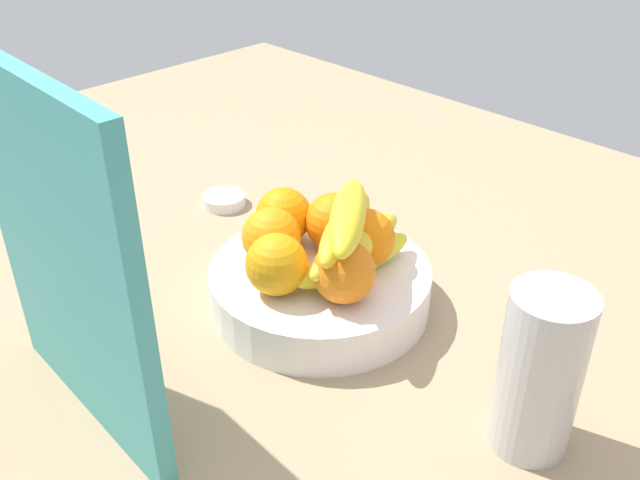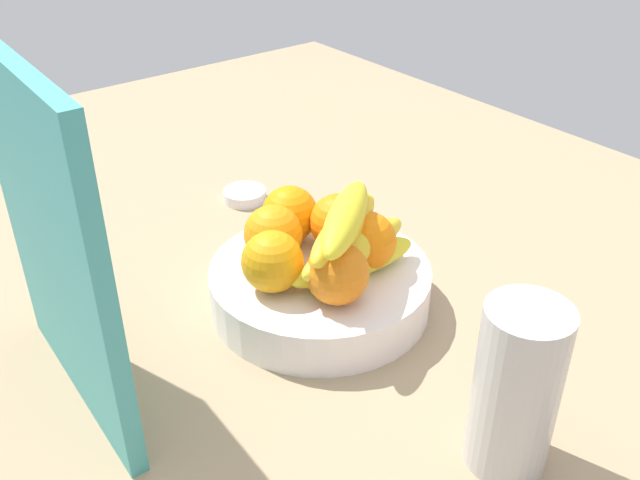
{
  "view_description": "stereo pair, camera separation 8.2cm",
  "coord_description": "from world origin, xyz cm",
  "px_view_note": "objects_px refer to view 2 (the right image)",
  "views": [
    {
      "loc": [
        -54.44,
        51.79,
        53.35
      ],
      "look_at": [
        -3.42,
        1.34,
        9.49
      ],
      "focal_mm": 39.77,
      "sensor_mm": 36.0,
      "label": 1
    },
    {
      "loc": [
        -59.88,
        45.63,
        53.35
      ],
      "look_at": [
        -3.42,
        1.34,
        9.49
      ],
      "focal_mm": 39.77,
      "sensor_mm": 36.0,
      "label": 2
    }
  ],
  "objects_px": {
    "fruit_bowl": "(320,286)",
    "orange_back_right": "(338,222)",
    "orange_top_stack": "(292,213)",
    "orange_center": "(337,273)",
    "orange_back_left": "(367,241)",
    "thermos_tumbler": "(516,389)",
    "orange_front_left": "(273,234)",
    "jar_lid": "(245,195)",
    "orange_front_right": "(272,262)",
    "cutting_board": "(56,249)",
    "banana_bunch": "(349,239)"
  },
  "relations": [
    {
      "from": "orange_back_left",
      "to": "orange_top_stack",
      "type": "height_order",
      "value": "same"
    },
    {
      "from": "orange_top_stack",
      "to": "orange_center",
      "type": "bearing_deg",
      "value": 163.71
    },
    {
      "from": "orange_center",
      "to": "thermos_tumbler",
      "type": "xyz_separation_m",
      "value": [
        -0.24,
        -0.01,
        -0.0
      ]
    },
    {
      "from": "orange_center",
      "to": "jar_lid",
      "type": "xyz_separation_m",
      "value": [
        0.35,
        -0.1,
        -0.08
      ]
    },
    {
      "from": "orange_front_left",
      "to": "jar_lid",
      "type": "bearing_deg",
      "value": -24.43
    },
    {
      "from": "thermos_tumbler",
      "to": "orange_front_right",
      "type": "bearing_deg",
      "value": 10.5
    },
    {
      "from": "orange_front_left",
      "to": "orange_front_right",
      "type": "bearing_deg",
      "value": 144.3
    },
    {
      "from": "orange_back_left",
      "to": "jar_lid",
      "type": "relative_size",
      "value": 1.07
    },
    {
      "from": "fruit_bowl",
      "to": "orange_top_stack",
      "type": "bearing_deg",
      "value": -11.93
    },
    {
      "from": "fruit_bowl",
      "to": "orange_back_left",
      "type": "xyz_separation_m",
      "value": [
        -0.03,
        -0.05,
        0.06
      ]
    },
    {
      "from": "orange_back_right",
      "to": "orange_top_stack",
      "type": "distance_m",
      "value": 0.06
    },
    {
      "from": "orange_top_stack",
      "to": "banana_bunch",
      "type": "distance_m",
      "value": 0.12
    },
    {
      "from": "orange_front_left",
      "to": "jar_lid",
      "type": "height_order",
      "value": "orange_front_left"
    },
    {
      "from": "banana_bunch",
      "to": "orange_front_right",
      "type": "bearing_deg",
      "value": 65.38
    },
    {
      "from": "orange_front_right",
      "to": "cutting_board",
      "type": "distance_m",
      "value": 0.24
    },
    {
      "from": "thermos_tumbler",
      "to": "jar_lid",
      "type": "xyz_separation_m",
      "value": [
        0.59,
        -0.09,
        -0.08
      ]
    },
    {
      "from": "orange_front_left",
      "to": "cutting_board",
      "type": "distance_m",
      "value": 0.27
    },
    {
      "from": "orange_center",
      "to": "thermos_tumbler",
      "type": "relative_size",
      "value": 0.41
    },
    {
      "from": "fruit_bowl",
      "to": "orange_back_right",
      "type": "height_order",
      "value": "orange_back_right"
    },
    {
      "from": "orange_center",
      "to": "orange_top_stack",
      "type": "bearing_deg",
      "value": -16.29
    },
    {
      "from": "orange_front_right",
      "to": "orange_top_stack",
      "type": "distance_m",
      "value": 0.12
    },
    {
      "from": "orange_center",
      "to": "jar_lid",
      "type": "distance_m",
      "value": 0.38
    },
    {
      "from": "cutting_board",
      "to": "thermos_tumbler",
      "type": "height_order",
      "value": "cutting_board"
    },
    {
      "from": "orange_front_right",
      "to": "cutting_board",
      "type": "relative_size",
      "value": 0.2
    },
    {
      "from": "orange_top_stack",
      "to": "thermos_tumbler",
      "type": "height_order",
      "value": "thermos_tumbler"
    },
    {
      "from": "thermos_tumbler",
      "to": "cutting_board",
      "type": "bearing_deg",
      "value": 40.09
    },
    {
      "from": "orange_center",
      "to": "banana_bunch",
      "type": "distance_m",
      "value": 0.05
    },
    {
      "from": "fruit_bowl",
      "to": "cutting_board",
      "type": "distance_m",
      "value": 0.33
    },
    {
      "from": "orange_front_left",
      "to": "orange_back_left",
      "type": "xyz_separation_m",
      "value": [
        -0.08,
        -0.08,
        0.0
      ]
    },
    {
      "from": "orange_back_right",
      "to": "jar_lid",
      "type": "relative_size",
      "value": 1.07
    },
    {
      "from": "fruit_bowl",
      "to": "orange_front_right",
      "type": "xyz_separation_m",
      "value": [
        0.0,
        0.07,
        0.06
      ]
    },
    {
      "from": "orange_front_right",
      "to": "orange_back_left",
      "type": "height_order",
      "value": "same"
    },
    {
      "from": "fruit_bowl",
      "to": "orange_front_left",
      "type": "bearing_deg",
      "value": 32.45
    },
    {
      "from": "orange_front_left",
      "to": "orange_center",
      "type": "bearing_deg",
      "value": -176.18
    },
    {
      "from": "orange_center",
      "to": "cutting_board",
      "type": "relative_size",
      "value": 0.2
    },
    {
      "from": "fruit_bowl",
      "to": "cutting_board",
      "type": "height_order",
      "value": "cutting_board"
    },
    {
      "from": "orange_front_left",
      "to": "jar_lid",
      "type": "xyz_separation_m",
      "value": [
        0.24,
        -0.11,
        -0.08
      ]
    },
    {
      "from": "orange_back_left",
      "to": "jar_lid",
      "type": "height_order",
      "value": "orange_back_left"
    },
    {
      "from": "orange_center",
      "to": "orange_front_left",
      "type": "bearing_deg",
      "value": 3.82
    },
    {
      "from": "orange_front_left",
      "to": "orange_top_stack",
      "type": "relative_size",
      "value": 1.0
    },
    {
      "from": "orange_back_left",
      "to": "jar_lid",
      "type": "xyz_separation_m",
      "value": [
        0.32,
        -0.03,
        -0.08
      ]
    },
    {
      "from": "orange_back_right",
      "to": "thermos_tumbler",
      "type": "height_order",
      "value": "thermos_tumbler"
    },
    {
      "from": "cutting_board",
      "to": "banana_bunch",
      "type": "bearing_deg",
      "value": -100.28
    },
    {
      "from": "orange_back_left",
      "to": "orange_back_right",
      "type": "distance_m",
      "value": 0.06
    },
    {
      "from": "orange_back_right",
      "to": "banana_bunch",
      "type": "distance_m",
      "value": 0.07
    },
    {
      "from": "fruit_bowl",
      "to": "banana_bunch",
      "type": "relative_size",
      "value": 1.5
    },
    {
      "from": "orange_front_right",
      "to": "orange_top_stack",
      "type": "bearing_deg",
      "value": -47.39
    },
    {
      "from": "orange_back_left",
      "to": "thermos_tumbler",
      "type": "bearing_deg",
      "value": 167.8
    },
    {
      "from": "thermos_tumbler",
      "to": "orange_center",
      "type": "bearing_deg",
      "value": 3.07
    },
    {
      "from": "orange_center",
      "to": "orange_back_right",
      "type": "xyz_separation_m",
      "value": [
        0.09,
        -0.07,
        0.0
      ]
    }
  ]
}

